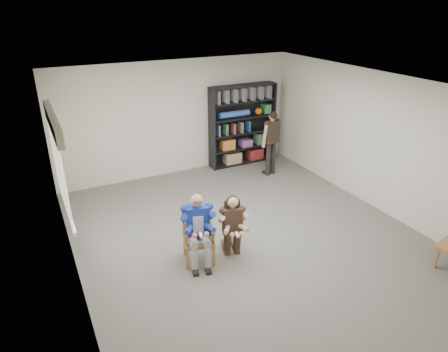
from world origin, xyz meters
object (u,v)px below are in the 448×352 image
standing_man (271,144)px  seated_man (198,229)px  armchair (198,236)px  kneeling_woman (233,227)px  bookshelf (242,125)px

standing_man → seated_man: bearing=-154.1°
armchair → standing_man: bearing=55.3°
kneeling_woman → bookshelf: 4.30m
seated_man → kneeling_woman: seated_man is taller
kneeling_woman → seated_man: bearing=-175.9°
armchair → seated_man: (0.00, 0.00, 0.14)m
seated_man → kneeling_woman: size_ratio=1.09×
armchair → standing_man: size_ratio=0.58×
bookshelf → armchair: bearing=-128.5°
bookshelf → kneeling_woman: bearing=-121.4°
seated_man → bookshelf: 4.53m
seated_man → armchair: bearing=0.0°
bookshelf → standing_man: 1.05m
kneeling_woman → bookshelf: bookshelf is taller
armchair → bookshelf: size_ratio=0.45×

